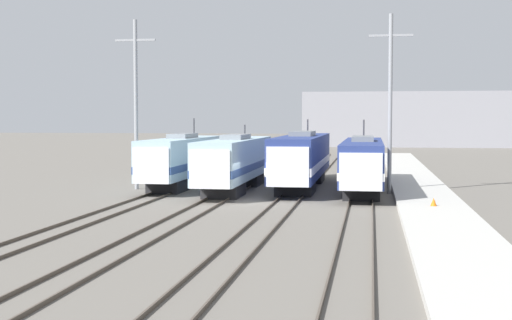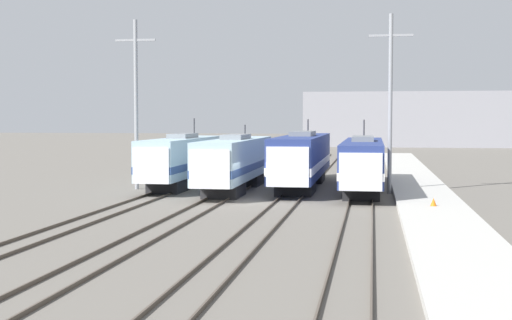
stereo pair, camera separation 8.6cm
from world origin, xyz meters
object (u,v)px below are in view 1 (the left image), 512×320
object	(u,v)px
traffic_cone	(434,202)
locomotive_far_right	(363,163)
locomotive_center_left	(234,162)
catenary_tower_left	(136,101)
catenary_tower_right	(390,99)
locomotive_center_right	(302,159)
locomotive_far_left	(181,160)

from	to	relation	value
traffic_cone	locomotive_far_right	bearing A→B (deg)	111.75
locomotive_center_left	catenary_tower_left	xyz separation A→B (m)	(-7.53, 0.37, 4.50)
locomotive_center_left	catenary_tower_right	size ratio (longest dim) A/B	1.36
locomotive_center_right	catenary_tower_left	distance (m)	13.25
locomotive_center_right	traffic_cone	distance (m)	15.34
locomotive_far_left	locomotive_center_left	xyz separation A→B (m)	(4.61, -2.23, 0.00)
catenary_tower_right	traffic_cone	bearing A→B (deg)	-76.62
catenary_tower_left	traffic_cone	distance (m)	23.78
locomotive_far_left	locomotive_far_right	size ratio (longest dim) A/B	0.84
catenary_tower_right	traffic_cone	distance (m)	11.55
catenary_tower_left	catenary_tower_right	world-z (taller)	same
locomotive_center_right	catenary_tower_left	bearing A→B (deg)	-166.41
traffic_cone	locomotive_center_left	bearing A→B (deg)	145.55
locomotive_far_left	catenary_tower_right	bearing A→B (deg)	-6.74
locomotive_far_right	traffic_cone	world-z (taller)	locomotive_far_right
locomotive_far_left	locomotive_center_left	world-z (taller)	locomotive_far_left
catenary_tower_right	locomotive_center_right	bearing A→B (deg)	155.69
locomotive_far_left	locomotive_far_right	distance (m)	13.87
locomotive_far_left	catenary_tower_left	world-z (taller)	catenary_tower_left
locomotive_center_right	catenary_tower_right	xyz separation A→B (m)	(6.50, -2.94, 4.41)
locomotive_center_right	locomotive_far_right	distance (m)	5.05
locomotive_far_left	catenary_tower_left	bearing A→B (deg)	-147.51
locomotive_center_left	catenary_tower_right	xyz separation A→B (m)	(11.11, 0.37, 4.50)
locomotive_far_left	catenary_tower_left	size ratio (longest dim) A/B	1.29
locomotive_center_right	locomotive_far_left	bearing A→B (deg)	-173.35
locomotive_center_right	catenary_tower_left	size ratio (longest dim) A/B	1.57
locomotive_center_left	locomotive_far_left	bearing A→B (deg)	154.24
locomotive_center_left	traffic_cone	distance (m)	16.30
locomotive_far_left	locomotive_center_left	distance (m)	5.12
locomotive_far_left	catenary_tower_right	distance (m)	16.46
catenary_tower_left	catenary_tower_right	bearing A→B (deg)	0.00
locomotive_far_left	locomotive_center_right	bearing A→B (deg)	6.65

